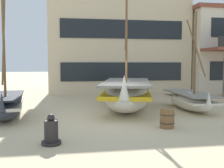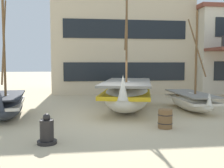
% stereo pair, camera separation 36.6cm
% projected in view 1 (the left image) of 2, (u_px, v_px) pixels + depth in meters
% --- Properties ---
extents(ground_plane, '(120.00, 120.00, 0.00)m').
position_uv_depth(ground_plane, '(116.00, 118.00, 11.63)').
color(ground_plane, '#CCB78E').
extents(fishing_boat_near_left, '(1.79, 4.03, 5.16)m').
position_uv_depth(fishing_boat_near_left, '(7.00, 105.00, 11.47)').
color(fishing_boat_near_left, '#2D333D').
rests_on(fishing_boat_near_left, ground).
extents(fishing_boat_centre_large, '(3.60, 6.08, 7.28)m').
position_uv_depth(fishing_boat_centre_large, '(127.00, 94.00, 13.43)').
color(fishing_boat_centre_large, silver).
rests_on(fishing_boat_centre_large, ground).
extents(fishing_boat_far_right, '(1.47, 4.05, 4.88)m').
position_uv_depth(fishing_boat_far_right, '(190.00, 100.00, 13.50)').
color(fishing_boat_far_right, silver).
rests_on(fishing_boat_far_right, ground).
extents(capstan_winch, '(0.58, 0.58, 0.91)m').
position_uv_depth(capstan_winch, '(51.00, 132.00, 7.79)').
color(capstan_winch, black).
rests_on(capstan_winch, ground).
extents(wooden_barrel, '(0.56, 0.56, 0.70)m').
position_uv_depth(wooden_barrel, '(167.00, 118.00, 9.77)').
color(wooden_barrel, brown).
rests_on(wooden_barrel, ground).
extents(harbor_building_main, '(11.41, 6.78, 9.75)m').
position_uv_depth(harbor_building_main, '(115.00, 34.00, 22.86)').
color(harbor_building_main, beige).
rests_on(harbor_building_main, ground).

